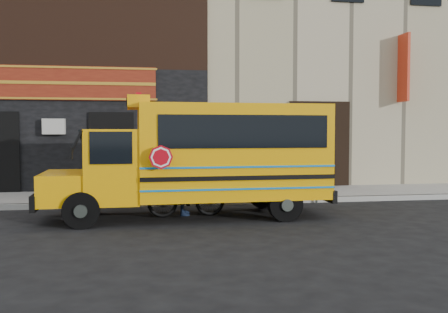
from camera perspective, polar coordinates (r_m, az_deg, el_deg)
name	(u,v)px	position (r m, az deg, el deg)	size (l,w,h in m)	color
ground	(238,221)	(11.83, 1.63, -7.34)	(120.00, 120.00, 0.00)	black
curb	(221,202)	(14.35, -0.37, -5.21)	(40.00, 0.20, 0.15)	#9A9A94
sidewalk	(213,195)	(15.81, -1.23, -4.44)	(40.00, 3.00, 0.15)	gray
building	(191,38)	(22.35, -3.75, 13.31)	(20.00, 10.70, 12.00)	tan
school_bus	(204,156)	(12.18, -2.30, 0.11)	(6.95, 2.52, 2.92)	black
sign_pole	(317,150)	(14.71, 10.59, 0.68)	(0.08, 0.24, 2.77)	#3A413C
bicycle	(186,193)	(12.31, -4.32, -4.22)	(0.54, 1.92, 1.16)	black
cyclist	(184,176)	(12.28, -4.60, -2.19)	(0.74, 0.49, 2.03)	black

